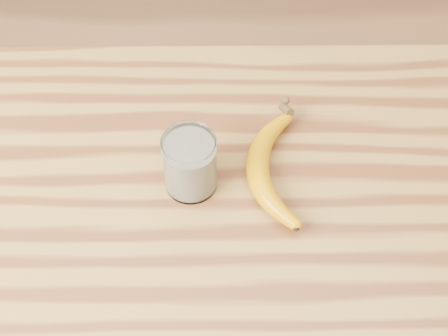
{
  "coord_description": "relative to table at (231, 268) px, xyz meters",
  "views": [
    {
      "loc": [
        -0.02,
        -0.48,
        1.71
      ],
      "look_at": [
        -0.01,
        0.09,
        0.93
      ],
      "focal_mm": 50.0,
      "sensor_mm": 36.0,
      "label": 1
    }
  ],
  "objects": [
    {
      "name": "smoothie_glass",
      "position": [
        -0.06,
        0.09,
        0.18
      ],
      "size": [
        0.08,
        0.08,
        0.1
      ],
      "color": "white",
      "rests_on": "table"
    },
    {
      "name": "table",
      "position": [
        0.0,
        0.0,
        0.0
      ],
      "size": [
        1.2,
        0.8,
        0.9
      ],
      "color": "olive",
      "rests_on": "ground"
    },
    {
      "name": "banana",
      "position": [
        0.04,
        0.1,
        0.15
      ],
      "size": [
        0.11,
        0.31,
        0.04
      ],
      "primitive_type": null,
      "rotation": [
        0.0,
        0.0,
        -0.0
      ],
      "color": "#C67F00",
      "rests_on": "table"
    }
  ]
}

